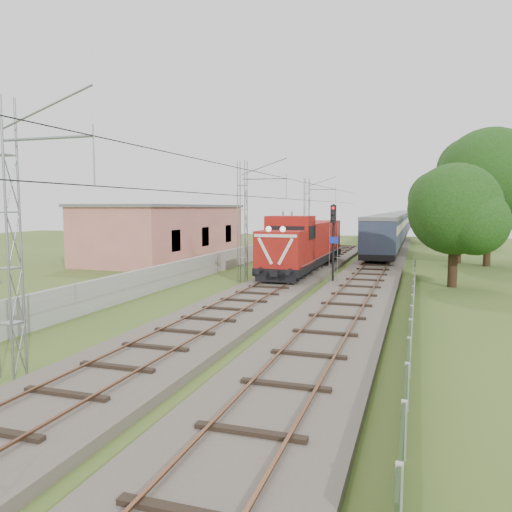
% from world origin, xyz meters
% --- Properties ---
extents(ground, '(140.00, 140.00, 0.00)m').
position_xyz_m(ground, '(0.00, 0.00, 0.00)').
color(ground, '#3F5921').
rests_on(ground, ground).
extents(track_main, '(4.20, 70.00, 0.45)m').
position_xyz_m(track_main, '(0.00, 7.00, 0.18)').
color(track_main, '#6B6054').
rests_on(track_main, ground).
extents(track_side, '(4.20, 80.00, 0.45)m').
position_xyz_m(track_side, '(5.00, 20.00, 0.18)').
color(track_side, '#6B6054').
rests_on(track_side, ground).
extents(catenary, '(3.31, 70.00, 8.00)m').
position_xyz_m(catenary, '(-2.95, 12.00, 4.05)').
color(catenary, gray).
rests_on(catenary, ground).
extents(boundary_wall, '(0.25, 40.00, 1.50)m').
position_xyz_m(boundary_wall, '(-6.50, 12.00, 0.75)').
color(boundary_wall, '#9E9E99').
rests_on(boundary_wall, ground).
extents(station_building, '(8.40, 20.40, 5.22)m').
position_xyz_m(station_building, '(-15.00, 24.00, 2.63)').
color(station_building, '#D57B73').
rests_on(station_building, ground).
extents(fence, '(0.12, 32.00, 1.20)m').
position_xyz_m(fence, '(8.00, 3.00, 0.60)').
color(fence, black).
rests_on(fence, ground).
extents(locomotive, '(2.95, 16.84, 4.28)m').
position_xyz_m(locomotive, '(0.00, 17.70, 2.21)').
color(locomotive, black).
rests_on(locomotive, ground).
extents(coach_rake, '(3.05, 113.92, 3.52)m').
position_xyz_m(coach_rake, '(5.00, 78.57, 2.53)').
color(coach_rake, black).
rests_on(coach_rake, ground).
extents(signal_post, '(0.57, 0.44, 5.16)m').
position_xyz_m(signal_post, '(3.06, 12.04, 3.54)').
color(signal_post, black).
rests_on(signal_post, ground).
extents(tree_a, '(5.91, 5.63, 7.66)m').
position_xyz_m(tree_a, '(10.31, 13.72, 4.78)').
color(tree_a, '#382516').
rests_on(tree_a, ground).
extents(tree_b, '(8.91, 8.48, 11.55)m').
position_xyz_m(tree_b, '(13.82, 26.55, 7.21)').
color(tree_b, '#382516').
rests_on(tree_b, ground).
extents(tree_c, '(5.56, 5.30, 7.21)m').
position_xyz_m(tree_c, '(11.65, 28.34, 4.50)').
color(tree_c, '#382516').
rests_on(tree_c, ground).
extents(tree_d, '(7.55, 7.19, 9.79)m').
position_xyz_m(tree_d, '(12.13, 48.16, 6.11)').
color(tree_d, '#382516').
rests_on(tree_d, ground).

